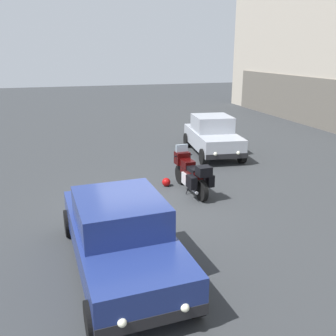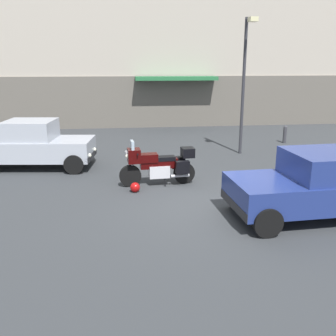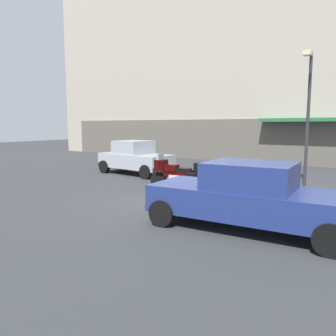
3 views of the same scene
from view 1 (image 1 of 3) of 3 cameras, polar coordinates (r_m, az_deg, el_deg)
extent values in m
plane|color=#2D3033|center=(10.48, -3.50, -6.47)|extent=(80.00, 80.00, 0.00)
cylinder|color=black|center=(12.44, 1.93, -0.97)|extent=(0.65, 0.19, 0.64)
cylinder|color=black|center=(11.05, 5.17, -3.44)|extent=(0.65, 0.19, 0.64)
cylinder|color=#B7B7BC|center=(12.29, 1.98, 0.91)|extent=(0.33, 0.09, 0.68)
cube|color=#B7B7BC|center=(11.67, 3.54, -1.73)|extent=(0.63, 0.44, 0.36)
cube|color=black|center=(11.59, 3.56, -0.61)|extent=(1.12, 0.36, 0.28)
cube|color=black|center=(11.80, 2.98, 0.64)|extent=(0.54, 0.38, 0.24)
cube|color=black|center=(11.37, 3.99, -0.23)|extent=(0.58, 0.34, 0.12)
cube|color=black|center=(12.15, 2.17, 1.55)|extent=(0.39, 0.47, 0.40)
cube|color=#8C9EAD|center=(12.11, 2.12, 2.96)|extent=(0.11, 0.40, 0.28)
sphere|color=#EAEACC|center=(12.31, 1.85, 1.76)|extent=(0.14, 0.14, 0.14)
cylinder|color=black|center=(12.06, 2.33, 1.91)|extent=(0.09, 0.62, 0.04)
cylinder|color=#B7B7BC|center=(11.12, 3.86, -3.38)|extent=(0.56, 0.13, 0.09)
cube|color=black|center=(10.95, 3.62, -2.15)|extent=(0.41, 0.23, 0.36)
cube|color=black|center=(11.18, 6.23, -1.80)|extent=(0.41, 0.23, 0.36)
cube|color=black|center=(10.75, 5.49, -0.48)|extent=(0.39, 0.43, 0.28)
cylinder|color=black|center=(11.56, 3.01, -3.33)|extent=(0.03, 0.13, 0.29)
sphere|color=#990C0C|center=(12.24, -0.27, -2.16)|extent=(0.28, 0.28, 0.28)
cube|color=#9EA3AD|center=(16.03, 6.82, 4.38)|extent=(3.96, 2.07, 0.68)
cube|color=#9EA3AD|center=(16.04, 6.76, 6.80)|extent=(1.76, 1.68, 0.64)
cube|color=#8C9EAD|center=(15.33, 7.55, 6.28)|extent=(0.22, 1.39, 0.54)
cube|color=#8C9EAD|center=(16.75, 6.03, 7.27)|extent=(0.22, 1.39, 0.51)
cube|color=black|center=(14.38, 8.88, 1.80)|extent=(0.31, 1.64, 0.20)
cube|color=black|center=(17.82, 5.11, 4.96)|extent=(0.31, 1.64, 0.20)
cylinder|color=black|center=(15.03, 11.20, 1.96)|extent=(0.66, 0.29, 0.64)
cylinder|color=black|center=(14.55, 5.45, 1.71)|extent=(0.66, 0.29, 0.64)
cylinder|color=black|center=(17.68, 7.88, 4.44)|extent=(0.66, 0.29, 0.64)
cylinder|color=black|center=(17.28, 2.93, 4.27)|extent=(0.66, 0.29, 0.64)
sphere|color=silver|center=(14.46, 10.66, 2.28)|extent=(0.14, 0.14, 0.14)
sphere|color=silver|center=(14.17, 7.24, 2.13)|extent=(0.14, 0.14, 0.14)
cube|color=navy|center=(7.66, -7.32, -10.75)|extent=(4.59, 2.01, 0.64)
cube|color=navy|center=(7.35, -7.42, -6.66)|extent=(1.99, 1.72, 0.60)
cube|color=#8C9EAD|center=(6.55, -5.67, -9.71)|extent=(0.14, 1.50, 0.51)
cube|color=#8C9EAD|center=(8.16, -8.80, -4.20)|extent=(0.14, 1.50, 0.48)
cube|color=black|center=(6.00, -2.24, -22.10)|extent=(0.22, 1.76, 0.20)
cube|color=black|center=(9.71, -10.14, -6.03)|extent=(0.22, 1.76, 0.20)
cylinder|color=black|center=(6.60, 4.04, -19.09)|extent=(0.65, 0.25, 0.64)
cylinder|color=black|center=(6.24, -11.38, -21.89)|extent=(0.65, 0.25, 0.64)
cylinder|color=black|center=(9.55, -4.69, -6.87)|extent=(0.65, 0.25, 0.64)
cylinder|color=black|center=(9.31, -14.82, -8.11)|extent=(0.65, 0.25, 0.64)
sphere|color=silver|center=(6.02, 2.59, -20.51)|extent=(0.14, 0.14, 0.14)
sphere|color=silver|center=(5.80, -7.03, -22.38)|extent=(0.14, 0.14, 0.14)
camera|label=2|loc=(13.35, -48.64, 8.55)|focal=40.72mm
camera|label=3|loc=(7.63, -69.20, -8.27)|focal=34.83mm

